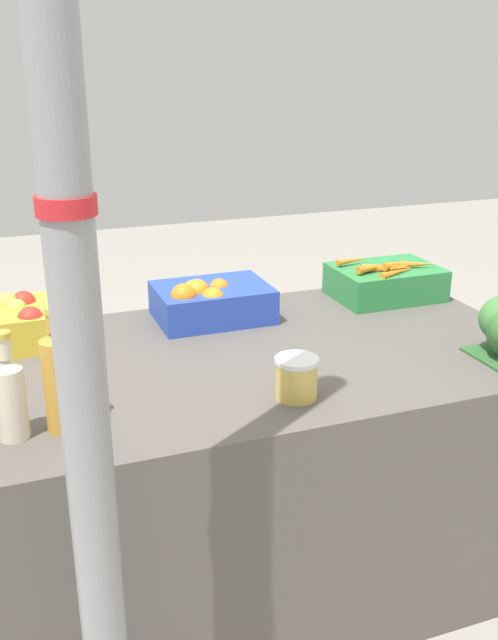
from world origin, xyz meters
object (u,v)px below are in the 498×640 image
object	(u,v)px
support_pole	(69,233)
apple_crate	(11,323)
juice_bottle_amber	(59,378)
pickle_jar	(296,378)
carrot_crate	(386,281)
orange_crate	(210,301)
juice_bottle_cloudy	(9,395)

from	to	relation	value
support_pole	apple_crate	xyz separation A→B (m)	(-0.09, 1.02, -0.49)
juice_bottle_amber	pickle_jar	bearing A→B (deg)	-3.76
support_pole	carrot_crate	world-z (taller)	support_pole
juice_bottle_amber	pickle_jar	xyz separation A→B (m)	(0.57, -0.04, -0.07)
support_pole	pickle_jar	xyz separation A→B (m)	(0.56, 0.40, -0.50)
juice_bottle_amber	orange_crate	bearing A→B (deg)	47.27
support_pole	juice_bottle_cloudy	distance (m)	0.64
juice_bottle_cloudy	pickle_jar	xyz separation A→B (m)	(0.68, -0.04, -0.05)
pickle_jar	support_pole	bearing A→B (deg)	-144.81
pickle_jar	juice_bottle_cloudy	bearing A→B (deg)	176.84
support_pole	carrot_crate	size ratio (longest dim) A/B	7.19
juice_bottle_cloudy	pickle_jar	size ratio (longest dim) A/B	2.29
juice_bottle_amber	pickle_jar	world-z (taller)	juice_bottle_amber
support_pole	orange_crate	world-z (taller)	support_pole
juice_bottle_amber	pickle_jar	distance (m)	0.57
carrot_crate	juice_bottle_amber	world-z (taller)	juice_bottle_amber
orange_crate	juice_bottle_cloudy	xyz separation A→B (m)	(-0.64, -0.58, 0.04)
juice_bottle_cloudy	orange_crate	bearing A→B (deg)	41.97
orange_crate	carrot_crate	bearing A→B (deg)	0.34
support_pole	pickle_jar	size ratio (longest dim) A/B	23.62
support_pole	juice_bottle_amber	size ratio (longest dim) A/B	8.80
support_pole	carrot_crate	bearing A→B (deg)	40.70
support_pole	carrot_crate	distance (m)	1.63
carrot_crate	support_pole	bearing A→B (deg)	-139.30
orange_crate	juice_bottle_cloudy	world-z (taller)	juice_bottle_cloudy
juice_bottle_cloudy	pickle_jar	bearing A→B (deg)	-3.16
carrot_crate	pickle_jar	xyz separation A→B (m)	(-0.62, -0.62, -0.01)
orange_crate	apple_crate	bearing A→B (deg)	179.29
support_pole	orange_crate	size ratio (longest dim) A/B	7.19
orange_crate	carrot_crate	size ratio (longest dim) A/B	1.00
carrot_crate	juice_bottle_amber	bearing A→B (deg)	-153.85
apple_crate	pickle_jar	xyz separation A→B (m)	(0.65, -0.62, -0.01)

